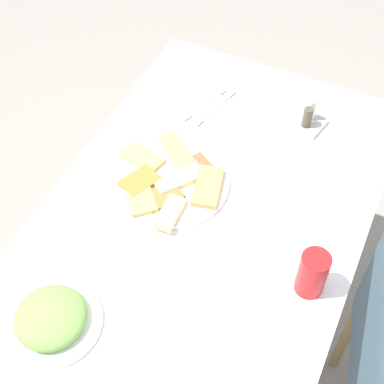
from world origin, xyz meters
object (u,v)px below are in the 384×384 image
(salad_plate_greens, at_px, (51,318))
(fork, at_px, (204,104))
(dining_table, at_px, (205,230))
(soda_can, at_px, (312,274))
(spoon, at_px, (215,108))
(pide_platter, at_px, (172,181))
(condiment_caddy, at_px, (308,118))
(paper_napkin, at_px, (209,107))

(salad_plate_greens, xyz_separation_m, fork, (-0.77, 0.01, -0.02))
(dining_table, relative_size, soda_can, 9.77)
(dining_table, distance_m, salad_plate_greens, 0.47)
(fork, height_order, spoon, same)
(salad_plate_greens, relative_size, soda_can, 1.80)
(salad_plate_greens, bearing_deg, soda_can, 123.88)
(pide_platter, height_order, condiment_caddy, condiment_caddy)
(salad_plate_greens, height_order, condiment_caddy, condiment_caddy)
(fork, bearing_deg, pide_platter, 26.95)
(condiment_caddy, bearing_deg, fork, -80.18)
(pide_platter, bearing_deg, spoon, -177.88)
(salad_plate_greens, distance_m, fork, 0.77)
(pide_platter, bearing_deg, condiment_caddy, 145.02)
(dining_table, bearing_deg, pide_platter, -109.56)
(fork, relative_size, condiment_caddy, 1.68)
(spoon, bearing_deg, soda_can, 57.46)
(spoon, bearing_deg, fork, -76.15)
(pide_platter, bearing_deg, fork, -171.26)
(dining_table, relative_size, pide_platter, 3.77)
(dining_table, height_order, spoon, spoon)
(pide_platter, bearing_deg, dining_table, 70.44)
(dining_table, relative_size, salad_plate_greens, 5.43)
(dining_table, relative_size, condiment_caddy, 11.14)
(pide_platter, xyz_separation_m, paper_napkin, (-0.31, -0.03, -0.01))
(spoon, height_order, condiment_caddy, condiment_caddy)
(spoon, bearing_deg, pide_platter, 15.97)
(paper_napkin, bearing_deg, soda_can, 44.78)
(dining_table, bearing_deg, salad_plate_greens, -22.72)
(dining_table, relative_size, spoon, 6.28)
(fork, xyz_separation_m, condiment_caddy, (-0.05, 0.30, 0.02))
(fork, xyz_separation_m, spoon, (0.00, 0.04, 0.00))
(soda_can, bearing_deg, spoon, -136.39)
(pide_platter, distance_m, fork, 0.31)
(salad_plate_greens, xyz_separation_m, spoon, (-0.77, 0.05, -0.02))
(soda_can, xyz_separation_m, spoon, (-0.45, -0.43, -0.06))
(spoon, relative_size, condiment_caddy, 1.77)
(dining_table, xyz_separation_m, fork, (-0.35, -0.16, 0.09))
(salad_plate_greens, relative_size, fork, 1.22)
(soda_can, distance_m, condiment_caddy, 0.53)
(soda_can, bearing_deg, dining_table, -108.50)
(dining_table, height_order, salad_plate_greens, salad_plate_greens)
(pide_platter, distance_m, salad_plate_greens, 0.47)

